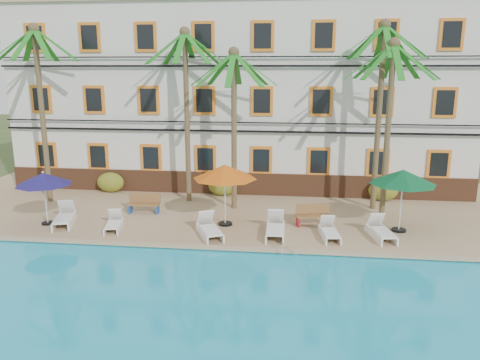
# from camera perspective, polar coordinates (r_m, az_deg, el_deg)

# --- Properties ---
(ground) EXTENTS (100.00, 100.00, 0.00)m
(ground) POSITION_cam_1_polar(r_m,az_deg,el_deg) (18.87, -3.63, -7.97)
(ground) COLOR #384C23
(ground) RESTS_ON ground
(pool_deck) EXTENTS (30.00, 12.00, 0.25)m
(pool_deck) POSITION_cam_1_polar(r_m,az_deg,el_deg) (23.49, -1.45, -3.26)
(pool_deck) COLOR tan
(pool_deck) RESTS_ON ground
(swimming_pool) EXTENTS (26.00, 12.00, 0.20)m
(swimming_pool) POSITION_cam_1_polar(r_m,az_deg,el_deg) (12.72, -9.61, -18.98)
(swimming_pool) COLOR #1BAAD1
(swimming_pool) RESTS_ON ground
(pool_coping) EXTENTS (30.00, 0.35, 0.06)m
(pool_coping) POSITION_cam_1_polar(r_m,az_deg,el_deg) (17.94, -4.16, -8.18)
(pool_coping) COLOR tan
(pool_coping) RESTS_ON pool_deck
(hotel_building) EXTENTS (25.40, 6.44, 10.22)m
(hotel_building) POSITION_cam_1_polar(r_m,az_deg,el_deg) (27.48, -0.01, 10.31)
(hotel_building) COLOR silver
(hotel_building) RESTS_ON pool_deck
(palm_a) EXTENTS (4.03, 4.03, 8.73)m
(palm_a) POSITION_cam_1_polar(r_m,az_deg,el_deg) (25.12, -23.20, 9.88)
(palm_a) COLOR brown
(palm_a) RESTS_ON pool_deck
(palm_b) EXTENTS (4.03, 4.03, 8.57)m
(palm_b) POSITION_cam_1_polar(r_m,az_deg,el_deg) (23.32, -6.57, 10.44)
(palm_b) COLOR brown
(palm_b) RESTS_ON pool_deck
(palm_c) EXTENTS (4.03, 4.03, 7.60)m
(palm_c) POSITION_cam_1_polar(r_m,az_deg,el_deg) (21.94, -0.74, 8.87)
(palm_c) COLOR brown
(palm_c) RESTS_ON pool_deck
(palm_d) EXTENTS (4.03, 4.03, 8.80)m
(palm_d) POSITION_cam_1_polar(r_m,az_deg,el_deg) (22.78, 16.75, 10.22)
(palm_d) COLOR brown
(palm_d) RESTS_ON pool_deck
(palm_e) EXTENTS (4.03, 4.03, 7.92)m
(palm_e) POSITION_cam_1_polar(r_m,az_deg,el_deg) (21.61, 17.77, 8.66)
(palm_e) COLOR brown
(palm_e) RESTS_ON pool_deck
(shrub_left) EXTENTS (1.50, 0.90, 1.10)m
(shrub_left) POSITION_cam_1_polar(r_m,az_deg,el_deg) (26.57, -15.50, -0.27)
(shrub_left) COLOR #295C1A
(shrub_left) RESTS_ON pool_deck
(shrub_mid) EXTENTS (1.50, 0.90, 1.10)m
(shrub_mid) POSITION_cam_1_polar(r_m,az_deg,el_deg) (24.92, -2.19, -0.68)
(shrub_mid) COLOR #295C1A
(shrub_mid) RESTS_ON pool_deck
(shrub_right) EXTENTS (1.50, 0.90, 1.10)m
(shrub_right) POSITION_cam_1_polar(r_m,az_deg,el_deg) (25.05, 17.07, -1.20)
(shrub_right) COLOR #295C1A
(shrub_right) RESTS_ON pool_deck
(umbrella_blue) EXTENTS (2.36, 2.36, 2.36)m
(umbrella_blue) POSITION_cam_1_polar(r_m,az_deg,el_deg) (21.69, -22.84, 0.09)
(umbrella_blue) COLOR black
(umbrella_blue) RESTS_ON pool_deck
(umbrella_red) EXTENTS (2.75, 2.75, 2.75)m
(umbrella_red) POSITION_cam_1_polar(r_m,az_deg,el_deg) (19.83, -1.85, 0.97)
(umbrella_red) COLOR black
(umbrella_red) RESTS_ON pool_deck
(umbrella_green) EXTENTS (2.71, 2.71, 2.70)m
(umbrella_green) POSITION_cam_1_polar(r_m,az_deg,el_deg) (20.16, 19.27, 0.31)
(umbrella_green) COLOR black
(umbrella_green) RESTS_ON pool_deck
(lounger_a) EXTENTS (1.29, 2.16, 0.96)m
(lounger_a) POSITION_cam_1_polar(r_m,az_deg,el_deg) (21.82, -20.61, -4.27)
(lounger_a) COLOR white
(lounger_a) RESTS_ON pool_deck
(lounger_b) EXTENTS (0.93, 1.75, 0.78)m
(lounger_b) POSITION_cam_1_polar(r_m,az_deg,el_deg) (20.54, -15.14, -5.12)
(lounger_b) COLOR white
(lounger_b) RESTS_ON pool_deck
(lounger_c) EXTENTS (1.47, 2.10, 0.94)m
(lounger_c) POSITION_cam_1_polar(r_m,az_deg,el_deg) (19.08, -3.76, -5.94)
(lounger_c) COLOR white
(lounger_c) RESTS_ON pool_deck
(lounger_d) EXTENTS (0.77, 2.07, 0.97)m
(lounger_d) POSITION_cam_1_polar(r_m,az_deg,el_deg) (19.15, 4.32, -5.85)
(lounger_d) COLOR white
(lounger_d) RESTS_ON pool_deck
(lounger_e) EXTENTS (0.84, 1.81, 0.83)m
(lounger_e) POSITION_cam_1_polar(r_m,az_deg,el_deg) (19.18, 10.85, -6.17)
(lounger_e) COLOR white
(lounger_e) RESTS_ON pool_deck
(lounger_f) EXTENTS (1.03, 2.00, 0.90)m
(lounger_f) POSITION_cam_1_polar(r_m,az_deg,el_deg) (19.66, 16.79, -5.96)
(lounger_f) COLOR white
(lounger_f) RESTS_ON pool_deck
(bench_left) EXTENTS (1.52, 0.54, 0.93)m
(bench_left) POSITION_cam_1_polar(r_m,az_deg,el_deg) (22.44, -11.60, -2.77)
(bench_left) COLOR olive
(bench_left) RESTS_ON pool_deck
(bench_right) EXTENTS (1.57, 0.83, 0.93)m
(bench_right) POSITION_cam_1_polar(r_m,az_deg,el_deg) (20.52, 8.81, -4.18)
(bench_right) COLOR olive
(bench_right) RESTS_ON pool_deck
(pool_ladder) EXTENTS (0.54, 0.74, 0.74)m
(pool_ladder) POSITION_cam_1_polar(r_m,az_deg,el_deg) (17.56, 5.98, -8.81)
(pool_ladder) COLOR silver
(pool_ladder) RESTS_ON ground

